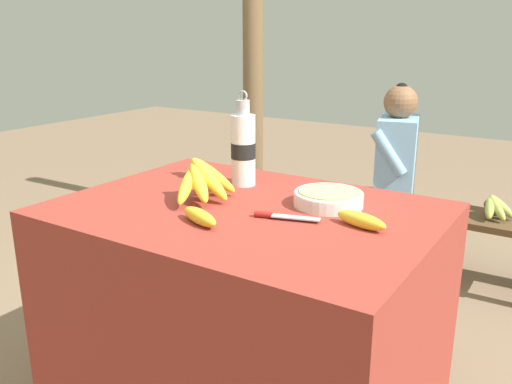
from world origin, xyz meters
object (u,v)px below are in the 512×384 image
Objects in this scene: serving_bowl at (328,197)px; water_bottle at (243,148)px; support_post_near at (253,51)px; banana_bunch_green at (496,206)px; loose_banana_front at (200,217)px; loose_banana_side at (361,220)px; wooden_bench at (410,215)px; knife at (277,216)px; seated_vendor at (387,167)px; banana_bunch_ripe at (203,179)px.

serving_bowl is 0.39m from water_bottle.
water_bottle is 1.73m from support_post_near.
serving_bowl is at bearing -103.27° from banana_bunch_green.
water_bottle reaches higher than loose_banana_front.
loose_banana_side is 0.07× the size of support_post_near.
banana_bunch_green is (0.32, 1.35, -0.34)m from serving_bowl.
loose_banana_front is at bearing -61.25° from support_post_near.
water_bottle is 0.24× the size of wooden_bench.
water_bottle is 0.59m from loose_banana_side.
knife reaches higher than banana_bunch_green.
loose_banana_front and loose_banana_side have the same top height.
knife is at bearing -164.58° from loose_banana_side.
support_post_near is (-1.19, 1.71, 0.41)m from knife.
seated_vendor reaches higher than wooden_bench.
banana_bunch_green reaches higher than wooden_bench.
support_post_near reaches higher than banana_bunch_green.
banana_bunch_ripe reaches higher than loose_banana_front.
support_post_near is at bearing 118.75° from loose_banana_front.
water_bottle reaches higher than seated_vendor.
serving_bowl is at bearing 24.56° from banana_bunch_ripe.
seated_vendor reaches higher than loose_banana_front.
banana_bunch_ripe reaches higher than knife.
knife is at bearing 82.67° from seated_vendor.
serving_bowl is 0.66× the size of water_bottle.
loose_banana_side is 2.22m from support_post_near.
water_bottle reaches higher than wooden_bench.
loose_banana_front is at bearing -73.04° from water_bottle.
banana_bunch_ripe is at bearing -62.09° from support_post_near.
loose_banana_front is 1.83m from banana_bunch_green.
serving_bowl is 2.01m from support_post_near.
support_post_near is at bearing 121.78° from water_bottle.
seated_vendor is 0.44× the size of support_post_near.
water_bottle is at bearing 171.10° from serving_bowl.
seated_vendor reaches higher than banana_bunch_green.
wooden_bench is (-0.28, 1.49, -0.47)m from loose_banana_side.
serving_bowl is 0.44m from loose_banana_front.
water_bottle is at bearing 70.44° from seated_vendor.
water_bottle is at bearing -58.22° from support_post_near.
loose_banana_side is (0.41, 0.23, 0.00)m from loose_banana_front.
seated_vendor reaches higher than loose_banana_side.
serving_bowl is at bearing 53.67° from knife.
water_bottle is 1.98× the size of loose_banana_side.
banana_bunch_green is at bearing 76.73° from serving_bowl.
serving_bowl is 0.15× the size of wooden_bench.
loose_banana_side is at bearing 3.95° from banana_bunch_ripe.
loose_banana_front is 0.23m from knife.
loose_banana_side is at bearing 92.18° from seated_vendor.
knife is at bearing 43.45° from loose_banana_front.
wooden_bench is 0.45m from banana_bunch_green.
knife is (0.30, -0.26, -0.13)m from water_bottle.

